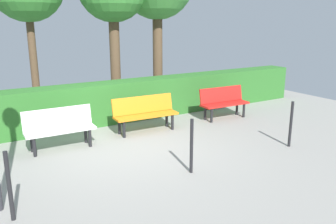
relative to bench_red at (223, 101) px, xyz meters
name	(u,v)px	position (x,y,z in m)	size (l,w,h in m)	color
ground_plane	(130,147)	(3.25, 0.79, -0.48)	(16.00, 16.00, 0.00)	gray
bench_red	(223,101)	(0.00, 0.00, 0.00)	(1.43, 0.52, 0.86)	red
bench_orange	(145,112)	(2.42, -0.07, 0.00)	(1.61, 0.53, 0.86)	orange
bench_white	(60,127)	(4.52, 0.06, 0.00)	(1.45, 0.48, 0.86)	white
hedge_row	(129,100)	(2.28, -1.26, 0.06)	(11.68, 0.68, 1.08)	#2D6B28
railing_post_near	(291,124)	(0.25, 2.52, 0.02)	(0.06, 0.06, 1.00)	black
railing_post_mid	(191,146)	(2.84, 2.52, 0.02)	(0.06, 0.06, 1.00)	black
railing_post_far	(9,186)	(5.81, 2.52, 0.02)	(0.06, 0.06, 1.00)	black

